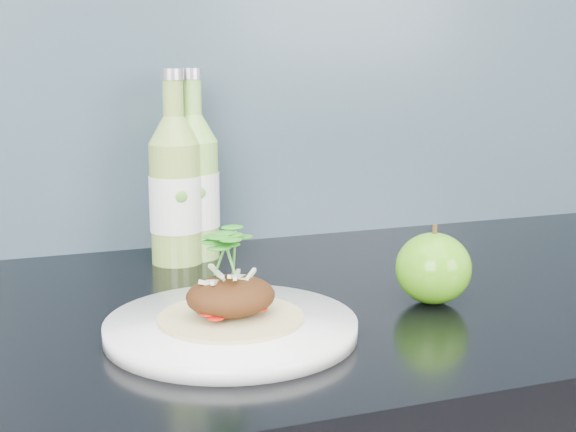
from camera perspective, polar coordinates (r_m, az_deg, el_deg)
name	(u,v)px	position (r m, az deg, el deg)	size (l,w,h in m)	color
dinner_plate	(231,327)	(0.78, -4.06, -7.91)	(0.27, 0.27, 0.02)	white
pork_taco	(231,292)	(0.76, -4.10, -5.39)	(0.14, 0.14, 0.09)	tan
green_apple	(433,268)	(0.88, 10.30, -3.67)	(0.10, 0.10, 0.09)	#408A0F
cider_bottle_left	(176,191)	(1.03, -8.00, 1.80)	(0.08, 0.08, 0.25)	#86AA47
cider_bottle_right	(194,187)	(1.05, -6.74, 2.05)	(0.08, 0.08, 0.25)	#89C351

